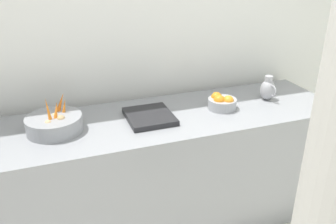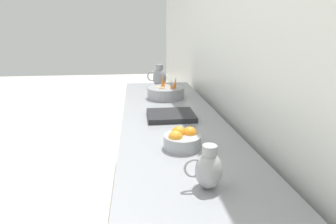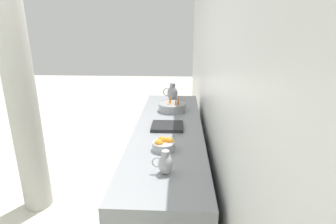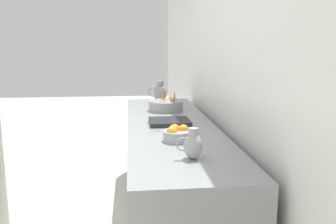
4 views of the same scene
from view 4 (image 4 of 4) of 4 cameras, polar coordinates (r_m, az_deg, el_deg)
The scene contains 7 objects.
tile_wall_left at distance 2.57m, azimuth 12.50°, elevation 9.08°, with size 0.10×9.33×3.00m, color white.
prep_counter at distance 3.16m, azimuth 0.43°, elevation -9.88°, with size 0.73×2.76×0.90m, color gray.
vegetable_colander at distance 3.60m, azimuth -0.35°, elevation 1.05°, with size 0.35×0.35×0.24m.
orange_bowl at distance 2.49m, azimuth 1.46°, elevation -3.54°, with size 0.20×0.20×0.11m.
metal_pitcher_tall at distance 4.10m, azimuth -1.30°, elevation 3.10°, with size 0.21×0.15×0.25m.
metal_pitcher_short at distance 2.10m, azimuth 3.99°, elevation -5.31°, with size 0.16×0.11×0.19m.
counter_sink_basin at distance 3.01m, azimuth 0.25°, elevation -1.57°, with size 0.34×0.30×0.04m, color #232326.
Camera 4 is at (-1.13, 2.64, 1.57)m, focal length 38.11 mm.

